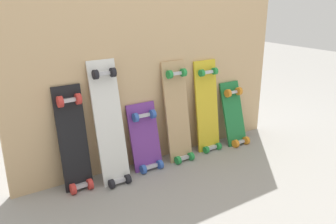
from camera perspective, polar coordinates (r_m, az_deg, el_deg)
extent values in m
plane|color=gray|center=(2.72, -0.82, -7.70)|extent=(12.00, 12.00, 0.00)
cube|color=tan|center=(2.54, -1.76, 8.29)|extent=(2.18, 0.04, 1.50)
cube|color=black|center=(2.31, -15.21, -4.95)|extent=(0.18, 0.13, 0.74)
cube|color=#B7B7BF|center=(2.38, -14.08, -11.62)|extent=(0.08, 0.04, 0.03)
cube|color=#B7B7BF|center=(2.24, -15.99, 1.89)|extent=(0.08, 0.04, 0.03)
cylinder|color=red|center=(2.35, -15.27, -12.07)|extent=(0.03, 0.07, 0.07)
cylinder|color=red|center=(2.38, -12.64, -11.42)|extent=(0.03, 0.07, 0.07)
cylinder|color=red|center=(2.20, -17.25, 1.60)|extent=(0.03, 0.07, 0.07)
cylinder|color=red|center=(2.24, -14.48, 2.10)|extent=(0.03, 0.07, 0.07)
cube|color=silver|center=(2.33, -9.52, -2.60)|extent=(0.19, 0.21, 0.88)
cube|color=#B7B7BF|center=(2.40, -8.06, -11.07)|extent=(0.09, 0.04, 0.03)
cube|color=#B7B7BF|center=(2.28, -10.55, 6.21)|extent=(0.09, 0.04, 0.03)
cylinder|color=black|center=(2.36, -9.21, -11.53)|extent=(0.03, 0.06, 0.06)
cylinder|color=black|center=(2.40, -6.58, -10.81)|extent=(0.03, 0.06, 0.06)
cylinder|color=black|center=(2.24, -11.79, 6.01)|extent=(0.03, 0.06, 0.06)
cylinder|color=black|center=(2.28, -9.01, 6.43)|extent=(0.03, 0.06, 0.06)
cube|color=#6B338C|center=(2.53, -3.76, -4.75)|extent=(0.23, 0.15, 0.54)
cube|color=#B7B7BF|center=(2.55, -2.87, -8.89)|extent=(0.10, 0.04, 0.03)
cube|color=#B7B7BF|center=(2.48, -4.11, -0.61)|extent=(0.10, 0.04, 0.03)
cylinder|color=#3359B2|center=(2.51, -4.07, -9.35)|extent=(0.03, 0.06, 0.06)
cylinder|color=#3359B2|center=(2.57, -1.32, -8.56)|extent=(0.03, 0.06, 0.06)
cylinder|color=#3359B2|center=(2.44, -5.35, -0.92)|extent=(0.03, 0.06, 0.06)
cylinder|color=#3359B2|center=(2.50, -2.53, -0.33)|extent=(0.03, 0.06, 0.06)
cube|color=tan|center=(2.62, 1.54, -0.69)|extent=(0.20, 0.16, 0.81)
cube|color=#B7B7BF|center=(2.68, 2.50, -7.50)|extent=(0.09, 0.04, 0.03)
cube|color=#B7B7BF|center=(2.56, 1.18, 6.32)|extent=(0.09, 0.04, 0.03)
cylinder|color=#268C3F|center=(2.63, 1.63, -7.90)|extent=(0.03, 0.06, 0.06)
cylinder|color=#268C3F|center=(2.70, 3.78, -7.25)|extent=(0.03, 0.06, 0.06)
cylinder|color=#268C3F|center=(2.51, 0.25, 6.16)|extent=(0.03, 0.06, 0.06)
cylinder|color=#268C3F|center=(2.58, 2.53, 6.48)|extent=(0.03, 0.06, 0.06)
cube|color=gold|center=(2.81, 6.40, 0.29)|extent=(0.21, 0.13, 0.79)
cube|color=#B7B7BF|center=(2.87, 7.05, -5.79)|extent=(0.09, 0.04, 0.03)
cube|color=#B7B7BF|center=(2.74, 6.37, 6.53)|extent=(0.09, 0.04, 0.03)
cylinder|color=#268C3F|center=(2.82, 6.26, -6.18)|extent=(0.03, 0.06, 0.06)
cylinder|color=#268C3F|center=(2.90, 8.27, -5.56)|extent=(0.03, 0.06, 0.06)
cylinder|color=#268C3F|center=(2.69, 5.53, 6.36)|extent=(0.03, 0.06, 0.06)
cylinder|color=#268C3F|center=(2.77, 7.65, 6.65)|extent=(0.03, 0.06, 0.06)
cube|color=#1E7238|center=(2.99, 10.70, -0.86)|extent=(0.20, 0.19, 0.58)
cube|color=#B7B7BF|center=(3.01, 11.61, -4.82)|extent=(0.09, 0.04, 0.03)
cube|color=#B7B7BF|center=(2.96, 10.43, 3.18)|extent=(0.09, 0.04, 0.03)
cylinder|color=orange|center=(2.95, 10.99, -5.11)|extent=(0.03, 0.07, 0.07)
cylinder|color=orange|center=(3.04, 12.66, -4.56)|extent=(0.03, 0.07, 0.07)
cylinder|color=orange|center=(2.90, 9.78, 3.03)|extent=(0.03, 0.07, 0.07)
cylinder|color=orange|center=(2.99, 11.51, 3.37)|extent=(0.03, 0.07, 0.07)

